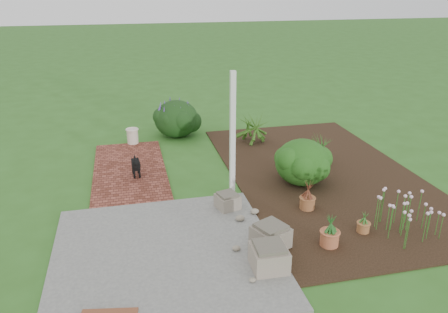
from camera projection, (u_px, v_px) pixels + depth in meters
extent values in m
plane|color=#30631F|center=(219.00, 197.00, 8.74)|extent=(80.00, 80.00, 0.00)
cube|color=slate|center=(165.00, 253.00, 6.89)|extent=(3.50, 3.50, 0.04)
cube|color=#5C281D|center=(130.00, 170.00, 9.96)|extent=(1.60, 3.50, 0.04)
cube|color=black|center=(323.00, 175.00, 9.71)|extent=(4.00, 7.00, 0.03)
cube|color=white|center=(233.00, 135.00, 8.43)|extent=(0.10, 0.10, 2.50)
cube|color=gray|center=(269.00, 258.00, 6.45)|extent=(0.53, 0.53, 0.34)
cube|color=#726459|center=(271.00, 237.00, 6.99)|extent=(0.66, 0.66, 0.33)
cube|color=gray|center=(228.00, 201.00, 8.20)|extent=(0.48, 0.48, 0.26)
cube|color=black|center=(136.00, 165.00, 9.51)|extent=(0.18, 0.38, 0.16)
cylinder|color=black|center=(134.00, 174.00, 9.44)|extent=(0.04, 0.04, 0.18)
cylinder|color=black|center=(140.00, 174.00, 9.47)|extent=(0.04, 0.04, 0.18)
cylinder|color=black|center=(133.00, 170.00, 9.68)|extent=(0.04, 0.04, 0.18)
cylinder|color=black|center=(138.00, 169.00, 9.71)|extent=(0.04, 0.04, 0.18)
sphere|color=black|center=(136.00, 163.00, 9.26)|extent=(0.15, 0.15, 0.15)
cone|color=black|center=(135.00, 157.00, 9.64)|extent=(0.07, 0.12, 0.14)
cylinder|color=beige|center=(133.00, 136.00, 11.47)|extent=(0.32, 0.32, 0.39)
ellipsoid|color=#1A430E|center=(303.00, 161.00, 9.14)|extent=(1.38, 1.38, 0.98)
cylinder|color=#955A32|center=(307.00, 203.00, 8.20)|extent=(0.32, 0.32, 0.23)
cylinder|color=#A06436|center=(363.00, 227.00, 7.44)|extent=(0.23, 0.23, 0.18)
cylinder|color=#B8633E|center=(329.00, 238.00, 7.05)|extent=(0.35, 0.35, 0.25)
ellipsoid|color=black|center=(176.00, 118.00, 12.05)|extent=(1.24, 1.24, 1.03)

